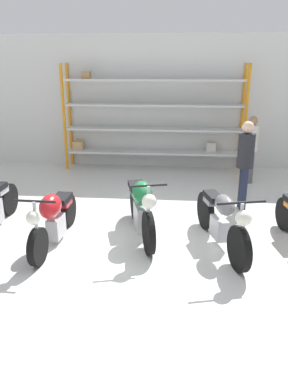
# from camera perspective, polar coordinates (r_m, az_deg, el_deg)

# --- Properties ---
(ground_plane) EXTENTS (30.00, 30.00, 0.00)m
(ground_plane) POSITION_cam_1_polar(r_m,az_deg,el_deg) (6.41, -0.32, -7.08)
(ground_plane) COLOR silver
(back_wall) EXTENTS (30.00, 0.08, 3.60)m
(back_wall) POSITION_cam_1_polar(r_m,az_deg,el_deg) (10.71, 2.19, 13.46)
(back_wall) COLOR silver
(back_wall) RESTS_ON ground_plane
(shelving_rack) EXTENTS (4.91, 0.63, 2.84)m
(shelving_rack) POSITION_cam_1_polar(r_m,az_deg,el_deg) (10.41, 1.13, 11.20)
(shelving_rack) COLOR orange
(shelving_rack) RESTS_ON ground_plane
(motorcycle_red) EXTENTS (0.61, 2.02, 0.99)m
(motorcycle_red) POSITION_cam_1_polar(r_m,az_deg,el_deg) (6.24, -13.62, -3.68)
(motorcycle_red) COLOR black
(motorcycle_red) RESTS_ON ground_plane
(motorcycle_green) EXTENTS (0.77, 2.02, 1.11)m
(motorcycle_green) POSITION_cam_1_polar(r_m,az_deg,el_deg) (6.35, -0.40, -2.15)
(motorcycle_green) COLOR black
(motorcycle_green) RESTS_ON ground_plane
(motorcycle_grey) EXTENTS (0.84, 2.12, 1.03)m
(motorcycle_grey) POSITION_cam_1_polar(r_m,az_deg,el_deg) (6.04, 11.76, -4.08)
(motorcycle_grey) COLOR black
(motorcycle_grey) RESTS_ON ground_plane
(person_browsing) EXTENTS (0.34, 0.34, 1.78)m
(person_browsing) POSITION_cam_1_polar(r_m,az_deg,el_deg) (7.67, 15.20, 5.00)
(person_browsing) COLOR #1E2338
(person_browsing) RESTS_ON ground_plane
(person_near_rack) EXTENTS (0.40, 0.40, 1.65)m
(person_near_rack) POSITION_cam_1_polar(r_m,az_deg,el_deg) (9.56, 16.02, 7.04)
(person_near_rack) COLOR #595960
(person_near_rack) RESTS_ON ground_plane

